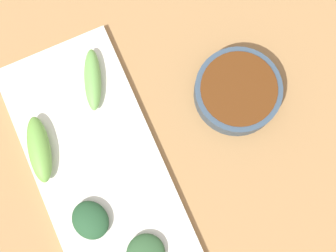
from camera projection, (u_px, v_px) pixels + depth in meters
The scene contains 6 objects.
tabletop at pixel (169, 125), 0.70m from camera, with size 2.10×2.10×0.02m, color #9C7446.
sauce_bowl at pixel (238, 93), 0.68m from camera, with size 0.12×0.12×0.03m.
serving_plate at pixel (97, 164), 0.67m from camera, with size 0.17×0.35×0.01m, color silver.
broccoli_leafy_1 at pixel (90, 220), 0.64m from camera, with size 0.05×0.05×0.02m, color #224B2A.
broccoli_stalk_2 at pixel (93, 80), 0.68m from camera, with size 0.02×0.09×0.02m, color #68A84E.
broccoli_stalk_3 at pixel (39, 149), 0.66m from camera, with size 0.03×0.09×0.03m, color #68A442.
Camera 1 is at (0.05, 0.11, 0.70)m, focal length 52.96 mm.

